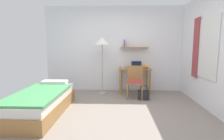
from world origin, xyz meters
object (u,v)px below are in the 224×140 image
at_px(desk, 134,73).
at_px(book_stack, 145,67).
at_px(standing_lamp, 102,43).
at_px(laptop, 137,66).
at_px(handbag, 144,95).
at_px(water_bottle, 123,65).
at_px(bed, 42,102).
at_px(desk_chair, 135,80).

bearing_deg(desk, book_stack, 3.47).
bearing_deg(standing_lamp, laptop, 6.00).
xyz_separation_m(standing_lamp, handbag, (1.13, -0.59, -1.34)).
relative_size(laptop, water_bottle, 1.49).
height_order(bed, book_stack, book_stack).
xyz_separation_m(bed, desk_chair, (2.04, 1.19, 0.25)).
relative_size(desk, book_stack, 3.60).
bearing_deg(water_bottle, book_stack, 4.15).
bearing_deg(book_stack, water_bottle, -175.85).
xyz_separation_m(desk, book_stack, (0.31, 0.02, 0.20)).
distance_m(bed, water_bottle, 2.48).
xyz_separation_m(desk, desk_chair, (-0.03, -0.50, -0.11)).
bearing_deg(desk_chair, water_bottle, 123.27).
relative_size(bed, desk, 2.18).
bearing_deg(desk_chair, desk, 86.57).
bearing_deg(desk, bed, -140.63).
height_order(desk_chair, standing_lamp, standing_lamp).
xyz_separation_m(desk, standing_lamp, (-0.95, -0.11, 0.88)).
bearing_deg(laptop, water_bottle, -176.01).
bearing_deg(water_bottle, laptop, 3.99).
height_order(laptop, water_bottle, water_bottle).
bearing_deg(laptop, desk_chair, -99.75).
distance_m(desk, water_bottle, 0.43).
bearing_deg(water_bottle, handbag, -52.00).
relative_size(desk, laptop, 2.99).
xyz_separation_m(bed, handbag, (2.25, 1.00, -0.10)).
bearing_deg(desk, laptop, -0.65).
bearing_deg(bed, book_stack, 35.84).
relative_size(desk_chair, standing_lamp, 0.52).
xyz_separation_m(desk, laptop, (0.06, -0.00, 0.20)).
distance_m(bed, standing_lamp, 2.30).
height_order(desk_chair, handbag, desk_chair).
distance_m(bed, book_stack, 2.98).
height_order(bed, desk_chair, desk_chair).
relative_size(bed, standing_lamp, 1.22).
height_order(bed, laptop, laptop).
height_order(laptop, handbag, laptop).
bearing_deg(desk_chair, handbag, -42.50).
distance_m(bed, handbag, 2.46).
height_order(standing_lamp, laptop, standing_lamp).
xyz_separation_m(bed, laptop, (2.12, 1.70, 0.56)).
distance_m(water_bottle, handbag, 1.11).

